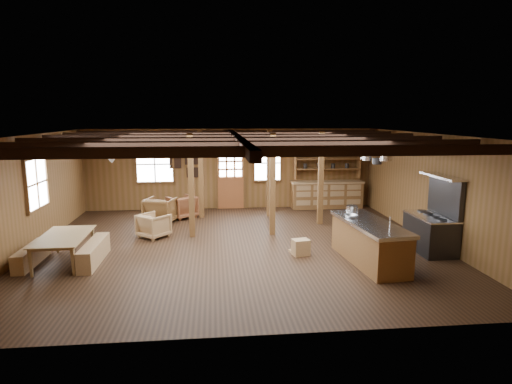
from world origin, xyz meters
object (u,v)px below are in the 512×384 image
at_px(commercial_range, 432,227).
at_px(armchair_c, 154,226).
at_px(kitchen_island, 369,242).
at_px(dining_table, 66,249).
at_px(armchair_a, 182,207).
at_px(armchair_b, 160,210).

xyz_separation_m(commercial_range, armchair_c, (-6.88, 1.88, -0.28)).
xyz_separation_m(kitchen_island, armchair_c, (-5.06, 2.53, -0.15)).
bearing_deg(dining_table, kitchen_island, -96.79).
bearing_deg(commercial_range, armchair_c, 164.75).
height_order(commercial_range, armchair_c, commercial_range).
distance_m(armchair_a, armchair_b, 0.89).
bearing_deg(commercial_range, dining_table, -179.88).
height_order(armchair_a, armchair_b, armchair_b).
xyz_separation_m(commercial_range, armchair_b, (-6.88, 3.43, -0.21)).
distance_m(commercial_range, armchair_b, 7.69).
height_order(kitchen_island, commercial_range, commercial_range).
height_order(dining_table, armchair_c, armchair_c).
xyz_separation_m(dining_table, armchair_c, (1.67, 1.89, 0.01)).
distance_m(kitchen_island, armchair_b, 6.50).
bearing_deg(armchair_a, armchair_c, 38.12).
height_order(kitchen_island, dining_table, kitchen_island).
bearing_deg(armchair_c, dining_table, 89.08).
relative_size(dining_table, armchair_c, 2.50).
height_order(dining_table, armchair_a, armchair_a).
bearing_deg(armchair_a, armchair_b, 9.92).
distance_m(kitchen_island, armchair_a, 6.49).
relative_size(armchair_a, armchair_c, 1.10).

